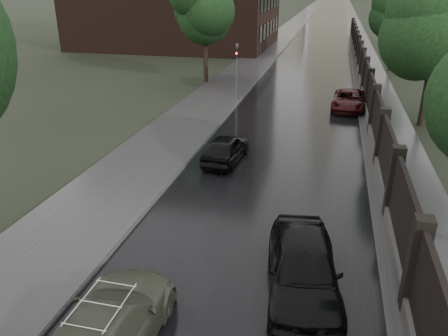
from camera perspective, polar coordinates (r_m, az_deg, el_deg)
road at (r=195.02m, az=14.06°, el=20.17°), size 8.00×420.00×0.02m
sidewalk_left at (r=195.18m, az=12.20°, el=20.34°), size 4.00×420.00×0.16m
verge_right at (r=195.04m, az=15.78°, el=20.01°), size 3.00×420.00×0.08m
fence_right at (r=37.57m, az=17.73°, el=11.61°), size 0.45×75.72×2.70m
tree_left_far at (r=36.39m, az=-2.51°, el=19.03°), size 4.25×4.25×7.39m
tree_right_b at (r=27.53m, az=25.92°, el=14.94°), size 4.08×4.08×7.01m
tree_right_c at (r=45.26m, az=21.71°, el=17.95°), size 4.08×4.08×7.01m
traffic_light at (r=31.01m, az=1.68°, el=13.04°), size 0.16×0.32×4.00m
volga_sedan at (r=10.56m, az=-15.29°, el=-19.98°), size 2.23×5.11×1.46m
hatchback_left at (r=20.47m, az=0.23°, el=2.60°), size 1.77×3.86×1.28m
car_right_near at (r=12.12m, az=10.31°, el=-12.66°), size 2.51×4.89×1.59m
car_right_far at (r=30.37m, az=16.00°, el=8.52°), size 2.35×4.60×1.24m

